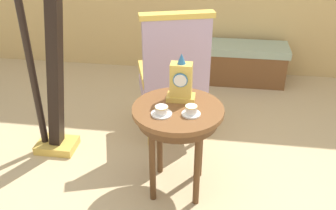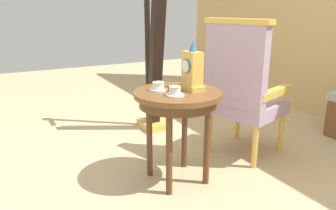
{
  "view_description": "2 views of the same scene",
  "coord_description": "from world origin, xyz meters",
  "px_view_note": "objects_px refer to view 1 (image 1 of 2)",
  "views": [
    {
      "loc": [
        0.29,
        -2.07,
        1.88
      ],
      "look_at": [
        -0.02,
        0.1,
        0.65
      ],
      "focal_mm": 40.17,
      "sensor_mm": 36.0,
      "label": 1
    },
    {
      "loc": [
        1.96,
        -1.07,
        1.23
      ],
      "look_at": [
        -0.0,
        0.0,
        0.56
      ],
      "focal_mm": 35.67,
      "sensor_mm": 36.0,
      "label": 2
    }
  ],
  "objects_px": {
    "window_bench": "(237,63)",
    "side_table": "(178,119)",
    "armchair": "(174,75)",
    "mantel_clock": "(181,82)",
    "teacup_left": "(161,111)",
    "teacup_right": "(191,111)",
    "harp": "(48,70)"
  },
  "relations": [
    {
      "from": "window_bench",
      "to": "side_table",
      "type": "bearing_deg",
      "value": -103.53
    },
    {
      "from": "armchair",
      "to": "mantel_clock",
      "type": "bearing_deg",
      "value": -77.88
    },
    {
      "from": "mantel_clock",
      "to": "teacup_left",
      "type": "bearing_deg",
      "value": -115.14
    },
    {
      "from": "side_table",
      "to": "teacup_left",
      "type": "distance_m",
      "value": 0.18
    },
    {
      "from": "teacup_right",
      "to": "mantel_clock",
      "type": "bearing_deg",
      "value": 115.11
    },
    {
      "from": "window_bench",
      "to": "teacup_left",
      "type": "bearing_deg",
      "value": -105.36
    },
    {
      "from": "armchair",
      "to": "harp",
      "type": "bearing_deg",
      "value": -159.19
    },
    {
      "from": "mantel_clock",
      "to": "harp",
      "type": "xyz_separation_m",
      "value": [
        -1.03,
        0.21,
        -0.08
      ]
    },
    {
      "from": "teacup_left",
      "to": "armchair",
      "type": "height_order",
      "value": "armchair"
    },
    {
      "from": "side_table",
      "to": "window_bench",
      "type": "height_order",
      "value": "side_table"
    },
    {
      "from": "side_table",
      "to": "teacup_right",
      "type": "height_order",
      "value": "teacup_right"
    },
    {
      "from": "teacup_left",
      "to": "teacup_right",
      "type": "bearing_deg",
      "value": 7.87
    },
    {
      "from": "teacup_right",
      "to": "teacup_left",
      "type": "bearing_deg",
      "value": -172.13
    },
    {
      "from": "teacup_left",
      "to": "harp",
      "type": "height_order",
      "value": "harp"
    },
    {
      "from": "teacup_left",
      "to": "harp",
      "type": "bearing_deg",
      "value": 155.54
    },
    {
      "from": "side_table",
      "to": "teacup_left",
      "type": "xyz_separation_m",
      "value": [
        -0.09,
        -0.1,
        0.11
      ]
    },
    {
      "from": "mantel_clock",
      "to": "armchair",
      "type": "relative_size",
      "value": 0.29
    },
    {
      "from": "teacup_left",
      "to": "window_bench",
      "type": "bearing_deg",
      "value": 74.64
    },
    {
      "from": "armchair",
      "to": "harp",
      "type": "xyz_separation_m",
      "value": [
        -0.91,
        -0.35,
        0.13
      ]
    },
    {
      "from": "mantel_clock",
      "to": "harp",
      "type": "bearing_deg",
      "value": 168.28
    },
    {
      "from": "harp",
      "to": "window_bench",
      "type": "distance_m",
      "value": 2.22
    },
    {
      "from": "teacup_left",
      "to": "window_bench",
      "type": "relative_size",
      "value": 0.12
    },
    {
      "from": "side_table",
      "to": "harp",
      "type": "relative_size",
      "value": 0.37
    },
    {
      "from": "side_table",
      "to": "teacup_left",
      "type": "height_order",
      "value": "teacup_left"
    },
    {
      "from": "mantel_clock",
      "to": "armchair",
      "type": "height_order",
      "value": "armchair"
    },
    {
      "from": "side_table",
      "to": "mantel_clock",
      "type": "relative_size",
      "value": 1.99
    },
    {
      "from": "teacup_left",
      "to": "mantel_clock",
      "type": "distance_m",
      "value": 0.26
    },
    {
      "from": "teacup_left",
      "to": "teacup_right",
      "type": "distance_m",
      "value": 0.19
    },
    {
      "from": "side_table",
      "to": "mantel_clock",
      "type": "distance_m",
      "value": 0.25
    },
    {
      "from": "teacup_left",
      "to": "mantel_clock",
      "type": "relative_size",
      "value": 0.4
    },
    {
      "from": "side_table",
      "to": "teacup_right",
      "type": "relative_size",
      "value": 5.5
    },
    {
      "from": "armchair",
      "to": "window_bench",
      "type": "bearing_deg",
      "value": 65.08
    }
  ]
}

